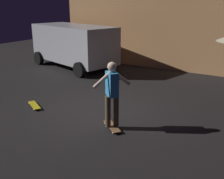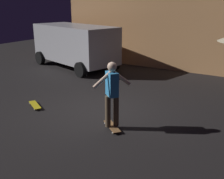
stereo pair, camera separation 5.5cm
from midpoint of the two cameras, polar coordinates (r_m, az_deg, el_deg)
ground_plane at (r=8.28m, az=-2.49°, el=-4.15°), size 28.00×28.00×0.00m
low_building at (r=15.28m, az=12.02°, el=12.94°), size 9.98×4.17×3.76m
parked_van at (r=13.59m, az=-7.69°, el=9.52°), size 4.94×3.24×2.03m
skateboard_ridden at (r=7.05m, az=0.22°, el=-7.71°), size 0.74×0.64×0.07m
skateboard_spare at (r=8.77m, az=-15.66°, el=-3.15°), size 0.78×0.56×0.07m
skater at (r=6.69m, az=0.23°, el=-0.11°), size 0.68×0.83×1.67m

